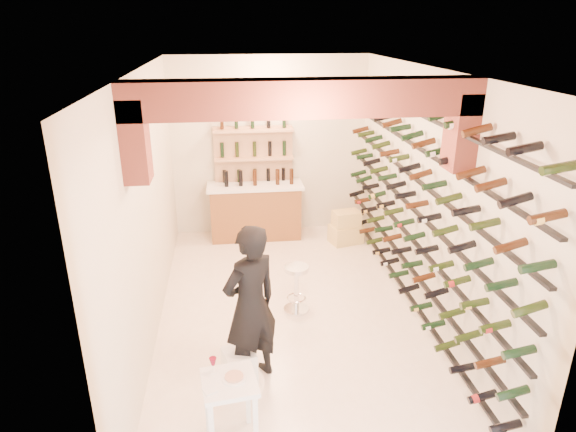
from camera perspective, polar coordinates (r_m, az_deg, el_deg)
The scene contains 11 objects.
ground at distance 6.94m, azimuth 0.31°, elevation -10.96°, with size 6.00×6.00×0.00m, color white.
room_shell at distance 5.80m, azimuth 0.69°, elevation 6.79°, with size 3.52×6.02×3.21m.
wine_rack at distance 6.62m, azimuth 13.61°, elevation 1.66°, with size 0.32×5.70×2.56m.
back_counter at distance 9.06m, azimuth -3.72°, elevation 0.73°, with size 1.70×0.62×1.29m.
back_shelving at distance 9.08m, azimuth -3.91°, elevation 5.01°, with size 1.40×0.31×2.73m.
tasting_table at distance 4.82m, azimuth -6.70°, elevation -19.29°, with size 0.54×0.54×0.85m.
white_stool at distance 5.69m, azimuth -5.58°, elevation -16.79°, with size 0.32×0.32×0.40m, color white.
person at distance 5.35m, azimuth -4.30°, elevation -10.17°, with size 0.67×0.44×1.83m, color black.
chrome_barstool at distance 6.80m, azimuth 0.97°, elevation -7.89°, with size 0.35×0.35×0.67m.
crate_lower at distance 9.00m, azimuth 6.60°, elevation -2.04°, with size 0.54×0.38×0.33m, color #DCC379.
crate_upper at distance 8.89m, azimuth 6.68°, elevation -0.29°, with size 0.46×0.31×0.27m, color #DCC379.
Camera 1 is at (-0.76, -5.82, 3.70)m, focal length 31.13 mm.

